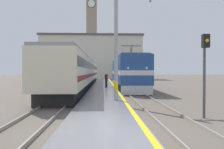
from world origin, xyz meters
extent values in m
plane|color=#60564C|center=(0.00, 30.00, 0.00)|extent=(200.00, 200.00, 0.00)
cube|color=slate|center=(0.00, 25.00, 0.17)|extent=(2.90, 140.00, 0.33)
cube|color=yellow|center=(1.30, 25.00, 0.34)|extent=(0.20, 140.00, 0.00)
cube|color=#60564C|center=(2.91, 25.00, 0.01)|extent=(2.83, 140.00, 0.02)
cube|color=gray|center=(2.19, 25.00, 0.09)|extent=(0.07, 140.00, 0.14)
cube|color=gray|center=(3.63, 25.00, 0.09)|extent=(0.07, 140.00, 0.14)
cube|color=#60564C|center=(-2.90, 25.00, 0.01)|extent=(2.84, 140.00, 0.02)
cube|color=gray|center=(-3.61, 25.00, 0.09)|extent=(0.07, 140.00, 0.14)
cube|color=gray|center=(-2.18, 25.00, 0.09)|extent=(0.07, 140.00, 0.14)
cube|color=black|center=(2.91, 18.99, 0.45)|extent=(2.46, 14.87, 0.90)
cube|color=#23478C|center=(2.91, 18.99, 2.28)|extent=(2.90, 16.16, 2.76)
cube|color=silver|center=(2.91, 18.99, 2.00)|extent=(2.92, 16.18, 0.44)
cube|color=silver|center=(2.91, 11.06, 0.50)|extent=(2.75, 0.30, 0.81)
cube|color=black|center=(2.91, 10.97, 3.11)|extent=(2.32, 0.12, 0.80)
sphere|color=white|center=(2.11, 10.93, 2.42)|extent=(0.20, 0.20, 0.20)
sphere|color=white|center=(3.71, 10.93, 2.42)|extent=(0.20, 0.20, 0.20)
cube|color=#4C4C51|center=(2.91, 18.99, 3.72)|extent=(2.61, 15.35, 0.12)
cylinder|color=#333333|center=(2.91, 14.60, 4.28)|extent=(0.06, 0.63, 1.03)
cylinder|color=#333333|center=(2.91, 15.30, 4.28)|extent=(0.06, 0.63, 1.03)
cube|color=#262626|center=(2.91, 14.95, 4.78)|extent=(2.03, 0.08, 0.06)
cube|color=black|center=(-2.90, 23.11, 0.45)|extent=(2.46, 36.20, 0.90)
cube|color=beige|center=(-2.90, 23.11, 2.21)|extent=(2.90, 37.71, 2.63)
cube|color=black|center=(-2.90, 23.11, 2.74)|extent=(2.92, 36.96, 0.64)
cube|color=maroon|center=(-2.90, 23.11, 1.69)|extent=(2.92, 36.96, 0.36)
cube|color=gray|center=(-2.90, 23.11, 3.63)|extent=(2.67, 37.71, 0.20)
cylinder|color=#9E9EA3|center=(0.79, 5.82, 4.00)|extent=(0.24, 0.24, 7.33)
cylinder|color=yellow|center=(0.79, 5.82, 1.23)|extent=(0.26, 0.26, 0.60)
cylinder|color=#23232D|center=(0.33, 16.45, 0.72)|extent=(0.26, 0.26, 0.78)
cylinder|color=maroon|center=(0.33, 16.45, 1.43)|extent=(0.34, 0.34, 0.65)
sphere|color=tan|center=(0.33, 16.45, 1.86)|extent=(0.21, 0.21, 0.21)
cube|color=gray|center=(-3.78, 64.52, 13.11)|extent=(3.33, 3.33, 26.21)
cylinder|color=black|center=(-3.78, 62.84, 23.88)|extent=(2.63, 0.06, 2.63)
cylinder|color=white|center=(-3.78, 62.81, 23.88)|extent=(2.33, 0.10, 2.33)
cube|color=beige|center=(-3.18, 52.94, 5.77)|extent=(27.17, 7.20, 11.54)
cube|color=#564C47|center=(-3.18, 52.94, 11.79)|extent=(27.77, 7.80, 0.50)
cylinder|color=#4C4C51|center=(4.59, 2.11, 1.60)|extent=(0.12, 0.12, 3.20)
cube|color=black|center=(4.59, 1.99, 3.50)|extent=(0.30, 0.24, 0.60)
sphere|color=gold|center=(4.59, 1.86, 3.50)|extent=(0.16, 0.16, 0.16)
camera|label=1|loc=(0.00, -7.62, 2.14)|focal=35.00mm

